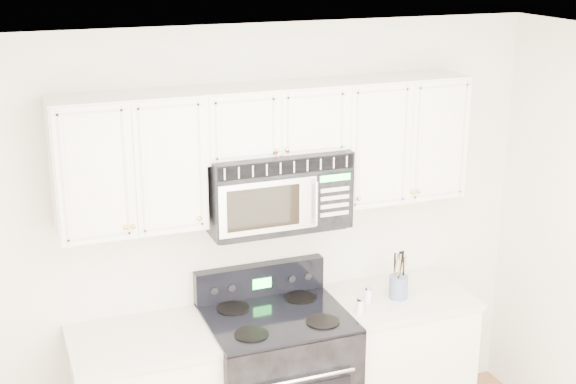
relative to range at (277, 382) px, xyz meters
name	(u,v)px	position (x,y,z in m)	size (l,w,h in m)	color
room	(397,376)	(0.03, -1.40, 0.82)	(3.51, 3.51, 2.61)	#A1633D
base_cabinet_right	(396,363)	(0.83, 0.04, -0.06)	(0.86, 0.65, 0.92)	silver
range	(277,382)	(0.00, 0.00, 0.00)	(0.83, 0.75, 1.14)	black
upper_cabinets	(270,143)	(0.03, 0.18, 1.45)	(2.44, 0.37, 0.75)	silver
microwave	(275,188)	(0.04, 0.14, 1.19)	(0.82, 0.46, 0.45)	black
utensil_crock	(399,286)	(0.80, -0.01, 0.52)	(0.12, 0.12, 0.31)	#4B5A77
shaker_salt	(360,306)	(0.48, -0.13, 0.49)	(0.04, 0.04, 0.10)	silver
shaker_pepper	(368,295)	(0.59, -0.01, 0.49)	(0.05, 0.05, 0.11)	silver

